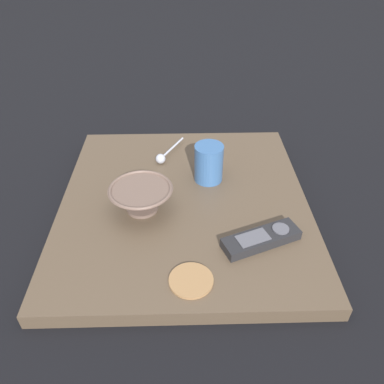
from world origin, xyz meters
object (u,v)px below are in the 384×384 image
(cereal_bowl, at_px, (143,197))
(tv_remote_near, at_px, (263,239))
(drink_coaster, at_px, (193,280))
(teaspoon, at_px, (164,157))
(coffee_mug, at_px, (210,163))

(cereal_bowl, height_order, tv_remote_near, cereal_bowl)
(cereal_bowl, height_order, drink_coaster, cereal_bowl)
(cereal_bowl, distance_m, tv_remote_near, 0.28)
(teaspoon, bearing_deg, coffee_mug, -126.04)
(cereal_bowl, xyz_separation_m, drink_coaster, (-0.22, -0.11, -0.03))
(cereal_bowl, xyz_separation_m, tv_remote_near, (-0.12, -0.26, -0.02))
(tv_remote_near, bearing_deg, drink_coaster, 123.17)
(coffee_mug, bearing_deg, cereal_bowl, 125.52)
(coffee_mug, height_order, teaspoon, coffee_mug)
(tv_remote_near, bearing_deg, teaspoon, 34.21)
(teaspoon, height_order, drink_coaster, teaspoon)
(teaspoon, height_order, tv_remote_near, teaspoon)
(coffee_mug, distance_m, tv_remote_near, 0.25)
(cereal_bowl, bearing_deg, teaspoon, -11.43)
(cereal_bowl, bearing_deg, tv_remote_near, -114.43)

